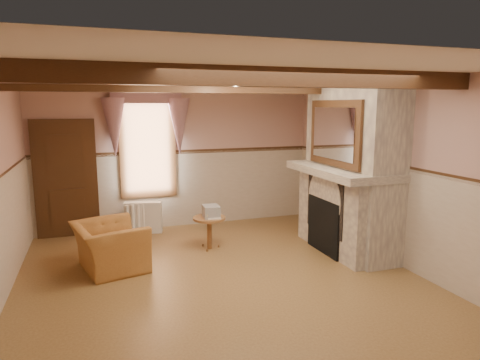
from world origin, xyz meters
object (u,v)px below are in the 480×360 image
object	(u,v)px
side_table	(209,233)
radiator	(143,217)
bowl	(351,166)
oil_lamp	(331,156)
armchair	(110,246)
mantel_clock	(322,156)

from	to	relation	value
side_table	radiator	bearing A→B (deg)	126.35
bowl	oil_lamp	world-z (taller)	oil_lamp
bowl	radiator	bearing A→B (deg)	142.25
armchair	side_table	world-z (taller)	armchair
side_table	oil_lamp	distance (m)	2.46
radiator	bowl	world-z (taller)	bowl
side_table	mantel_clock	world-z (taller)	mantel_clock
armchair	mantel_clock	xyz separation A→B (m)	(3.69, 0.30, 1.17)
bowl	mantel_clock	world-z (taller)	mantel_clock
side_table	mantel_clock	distance (m)	2.40
armchair	mantel_clock	distance (m)	3.88
side_table	bowl	bearing A→B (deg)	-26.64
side_table	radiator	xyz separation A→B (m)	(-0.96, 1.30, 0.02)
radiator	oil_lamp	bearing A→B (deg)	-16.31
radiator	mantel_clock	distance (m)	3.54
armchair	radiator	xyz separation A→B (m)	(0.68, 1.72, -0.05)
bowl	oil_lamp	distance (m)	0.61
armchair	mantel_clock	size ratio (longest dim) A/B	4.46
radiator	mantel_clock	xyz separation A→B (m)	(3.01, -1.41, 1.22)
radiator	mantel_clock	size ratio (longest dim) A/B	2.92
bowl	oil_lamp	bearing A→B (deg)	90.00
armchair	bowl	world-z (taller)	bowl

